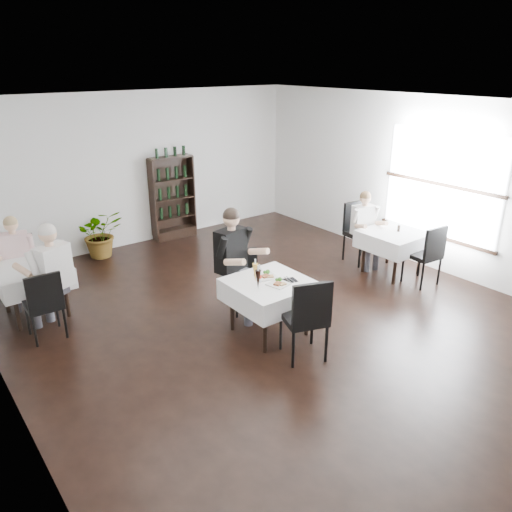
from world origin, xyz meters
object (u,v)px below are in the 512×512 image
(potted_tree, at_px, (100,233))
(main_table, at_px, (270,291))
(wine_shelf, at_px, (173,199))
(diner_main, at_px, (236,256))

(potted_tree, bearing_deg, main_table, -80.04)
(wine_shelf, xyz_separation_m, diner_main, (-0.97, -3.64, 0.10))
(wine_shelf, distance_m, diner_main, 3.77)
(potted_tree, bearing_deg, diner_main, -79.32)
(main_table, xyz_separation_m, potted_tree, (-0.74, 4.20, -0.16))
(potted_tree, xyz_separation_m, diner_main, (0.67, -3.53, 0.49))
(wine_shelf, bearing_deg, diner_main, -104.94)
(wine_shelf, relative_size, diner_main, 1.07)
(main_table, xyz_separation_m, diner_main, (-0.07, 0.67, 0.33))
(wine_shelf, xyz_separation_m, potted_tree, (-1.64, -0.11, -0.39))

